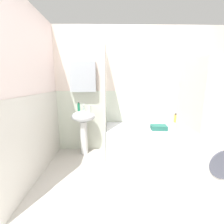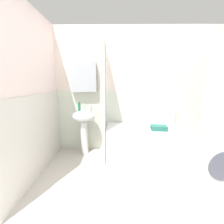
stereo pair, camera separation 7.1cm
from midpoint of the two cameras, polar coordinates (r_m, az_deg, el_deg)
The scene contains 13 objects.
ground_plane at distance 2.33m, azimuth 12.14°, elevation -25.96°, with size 4.80×5.60×0.04m, color beige.
wall_back_tiled at distance 3.11m, azimuth 6.63°, elevation 6.60°, with size 3.60×0.18×2.40m.
wall_left_tiled at distance 2.43m, azimuth -27.94°, elevation 3.66°, with size 0.07×1.81×2.40m.
sink at distance 2.98m, azimuth -11.14°, elevation -3.96°, with size 0.44×0.34×0.84m.
faucet at distance 3.00m, azimuth -11.07°, elevation 1.69°, with size 0.03×0.12×0.12m.
soap_dispenser at distance 2.97m, azimuth -12.80°, elevation 1.80°, with size 0.05×0.05×0.17m.
toothbrush_cup at distance 2.90m, azimuth -8.89°, elevation 1.22°, with size 0.06×0.06×0.10m, color white.
bathtub at distance 2.99m, azimuth 13.04°, elevation -10.58°, with size 1.60×0.67×0.58m, color white.
shower_curtain at distance 2.72m, azimuth -3.18°, elevation 3.10°, with size 0.01×0.67×2.00m.
lotion_bottle at distance 3.36m, azimuth 23.84°, elevation -2.43°, with size 0.07×0.07×0.15m.
conditioner_bottle at distance 3.31m, azimuth 21.73°, elevation -2.16°, with size 0.05×0.05×0.18m.
towel_folded at distance 2.75m, azimuth 16.12°, elevation -5.46°, with size 0.26×0.18×0.08m, color #27675A.
washer_dryer_stack at distance 2.34m, azimuth 31.80°, elevation -4.25°, with size 0.63×0.63×1.65m.
Camera 1 is at (-0.51, -1.81, 1.38)m, focal length 24.87 mm.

